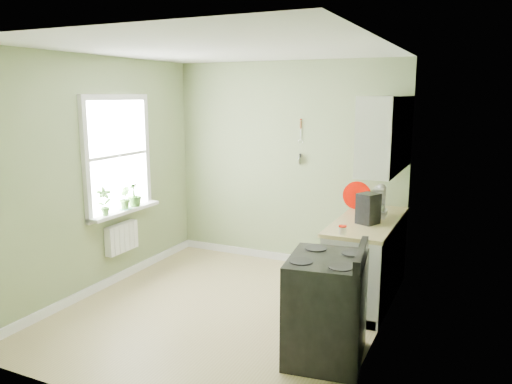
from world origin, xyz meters
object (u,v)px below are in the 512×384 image
at_px(stove, 326,307).
at_px(stand_mixer, 379,203).
at_px(kettle, 366,201).
at_px(coffee_maker, 368,209).

height_order(stove, stand_mixer, stand_mixer).
relative_size(stove, kettle, 5.73).
height_order(stove, kettle, kettle).
height_order(stove, coffee_maker, coffee_maker).
distance_m(stove, stand_mixer, 1.78).
relative_size(stove, coffee_maker, 3.16).
relative_size(stand_mixer, coffee_maker, 1.09).
bearing_deg(stove, stand_mixer, 87.16).
bearing_deg(stove, coffee_maker, 87.96).
bearing_deg(coffee_maker, stand_mixer, 84.56).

